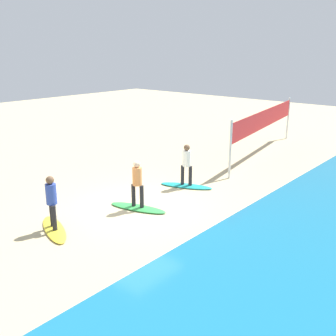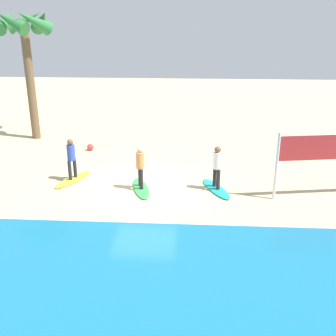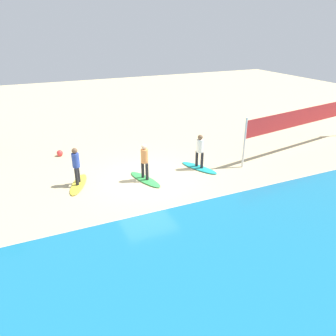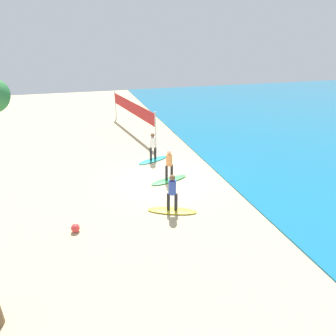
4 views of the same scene
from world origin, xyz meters
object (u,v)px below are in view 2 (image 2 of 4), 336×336
surfboard_green (141,188)px  surfboard_yellow (73,179)px  surfer_green (140,164)px  palm_tree (25,34)px  surfboard_teal (216,189)px  beach_ball (90,147)px  surfer_yellow (71,156)px  surfer_teal (217,164)px

surfboard_green → surfboard_yellow: bearing=-120.3°
surfer_green → palm_tree: bearing=-45.5°
surfboard_teal → surfboard_yellow: (5.71, -0.60, 0.00)m
surfboard_green → beach_ball: bearing=-162.2°
surfer_yellow → palm_tree: bearing=-57.9°
surfboard_green → palm_tree: palm_tree is taller
surfboard_yellow → surfer_green: bearing=98.3°
surfer_yellow → beach_ball: surfer_yellow is taller
surfboard_teal → palm_tree: palm_tree is taller
surfboard_yellow → palm_tree: 8.83m
surfboard_teal → beach_ball: bearing=-149.7°
surfer_green → beach_ball: surfer_green is taller
surfboard_yellow → surfer_teal: bearing=106.8°
surfboard_yellow → palm_tree: (3.73, -5.95, 5.35)m
surfer_teal → surfboard_green: bearing=2.7°
palm_tree → beach_ball: 6.59m
surfer_teal → surfboard_yellow: (5.71, -0.60, -0.99)m
surfer_green → surfboard_yellow: bearing=-14.5°
beach_ball → surfboard_green: bearing=123.5°
surfer_green → surfboard_yellow: surfer_green is taller
surfer_teal → surfer_yellow: (5.71, -0.60, 0.00)m
surfer_yellow → surfer_green: bearing=165.5°
surfer_yellow → beach_ball: 4.05m
surfboard_teal → surfer_green: (2.87, 0.14, 0.99)m
surfer_green → surfer_yellow: 2.94m
surfboard_yellow → surfer_yellow: bearing=0.0°
surfer_green → palm_tree: size_ratio=0.24×
surfboard_teal → palm_tree: 12.67m
surfer_teal → surfer_yellow: size_ratio=1.00×
surfboard_teal → surfboard_green: bearing=-109.7°
surfer_teal → surfboard_yellow: size_ratio=0.78×
beach_ball → surfboard_teal: bearing=142.7°
surfer_teal → beach_ball: size_ratio=5.01×
surfboard_teal → surfer_yellow: surfer_yellow is taller
surfboard_green → surfboard_yellow: same height
beach_ball → surfer_yellow: bearing=93.8°
surfer_teal → palm_tree: (9.44, -6.55, 4.36)m
surfer_yellow → surfboard_teal: bearing=174.0°
surfboard_green → surfer_yellow: bearing=-120.3°
palm_tree → beach_ball: (-3.47, 2.00, -5.23)m
surfboard_yellow → surfer_yellow: size_ratio=1.28×
surfboard_teal → surfboard_green: same height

